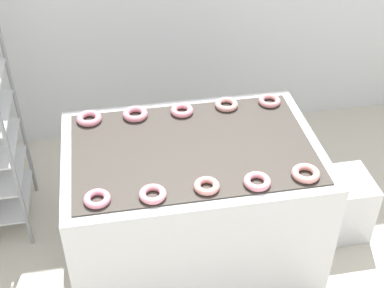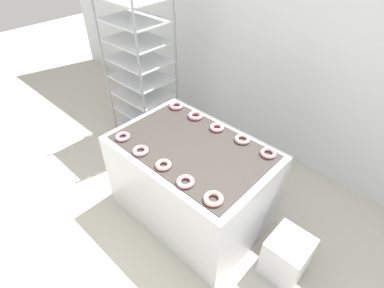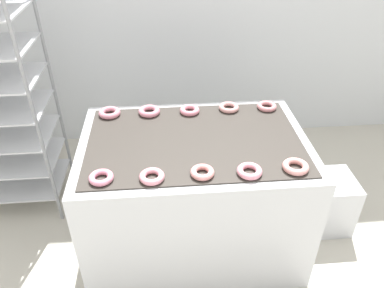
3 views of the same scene
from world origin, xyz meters
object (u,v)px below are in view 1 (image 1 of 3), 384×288
Objects in this scene: donut_near_left at (153,194)px; donut_far_leftmost at (89,118)px; donut_far_rightmost at (269,101)px; glaze_bin at (342,204)px; donut_near_right at (257,181)px; fryer_machine at (192,206)px; donut_far_left at (135,114)px; donut_near_leftmost at (97,199)px; donut_far_center at (182,110)px; donut_near_center at (207,186)px; donut_far_right at (226,105)px; donut_near_rightmost at (306,173)px.

donut_near_left is 0.73m from donut_far_leftmost.
glaze_bin is at bearing -30.73° from donut_far_rightmost.
donut_far_rightmost is (0.27, 0.68, -0.00)m from donut_near_right.
fryer_machine is at bearing 126.73° from donut_near_right.
donut_far_left is (0.26, -0.00, 0.00)m from donut_far_leftmost.
donut_near_leftmost is 0.82m from donut_far_center.
donut_near_center is at bearing -0.34° from donut_near_leftmost.
donut_near_left is 0.97× the size of donut_far_right.
donut_near_rightmost is at bearing 3.39° from donut_near_right.
donut_far_leftmost reaches higher than fryer_machine.
donut_far_leftmost is (-0.78, 0.68, 0.00)m from donut_near_right.
donut_far_center reaches higher than glaze_bin.
donut_near_leftmost is 0.66m from donut_far_leftmost.
donut_near_right is at bearing -68.83° from donut_far_center.
donut_far_leftmost reaches higher than donut_near_left.
donut_near_leftmost is 1.02m from donut_far_right.
donut_near_left and donut_near_center have the same top height.
donut_near_leftmost and donut_near_center have the same top height.
donut_far_right is 0.26m from donut_far_rightmost.
donut_far_leftmost reaches higher than glaze_bin.
donut_far_right is at bearing 158.72° from glaze_bin.
fryer_machine is 0.55m from donut_far_center.
donut_far_leftmost is at bearing -179.63° from donut_far_right.
donut_far_leftmost is at bearing 179.42° from donut_far_left.
glaze_bin is 3.11× the size of donut_far_right.
fryer_machine is at bearing -89.52° from donut_far_center.
donut_near_rightmost is 1.07× the size of donut_far_rightmost.
glaze_bin is 3.32× the size of donut_near_center.
donut_far_left is 0.53m from donut_far_right.
donut_near_center is 0.88× the size of donut_far_left.
glaze_bin is 2.98× the size of donut_near_rightmost.
donut_near_leftmost is 1.22m from donut_far_rightmost.
donut_near_leftmost is at bearing 176.77° from donut_near_left.
fryer_machine is 0.62m from donut_near_right.
donut_near_left is (0.26, -0.01, 0.00)m from donut_near_leftmost.
donut_far_right and donut_far_rightmost have the same top height.
donut_far_left is 1.06× the size of donut_far_right.
fryer_machine is 0.61m from donut_near_left.
glaze_bin is 1.06m from donut_near_right.
fryer_machine is 0.76m from donut_far_rightmost.
donut_near_rightmost is 0.71m from donut_far_right.
donut_near_right is 0.85m from donut_far_left.
glaze_bin is 1.24m from donut_near_center.
donut_far_leftmost reaches higher than donut_near_rightmost.
donut_near_center is 0.96× the size of donut_far_rightmost.
glaze_bin is at bearing 14.76° from donut_near_leftmost.
donut_far_center is 1.00× the size of donut_far_rightmost.
donut_near_rightmost is (0.49, 0.00, 0.00)m from donut_near_center.
fryer_machine is 10.87× the size of donut_near_center.
donut_far_rightmost reaches higher than glaze_bin.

